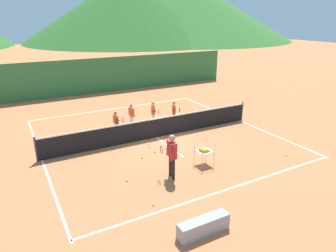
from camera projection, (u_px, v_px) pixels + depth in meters
ground_plane at (156, 137)px, 14.68m from camera, size 120.00×120.00×0.00m
line_baseline_near at (228, 189)px, 10.27m from camera, size 10.38×0.08×0.01m
line_baseline_far at (117, 108)px, 19.28m from camera, size 10.38×0.08×0.01m
line_sideline_west at (42, 160)px, 12.33m from camera, size 0.08×10.94×0.01m
line_sideline_east at (239, 121)px, 17.03m from camera, size 0.08×10.94×0.01m
line_service_center at (156, 137)px, 14.68m from camera, size 0.08×5.09×0.01m
tennis_net at (156, 128)px, 14.51m from camera, size 10.79×0.08×1.05m
instructor at (172, 152)px, 10.69m from camera, size 0.44×0.80×1.66m
student_0 at (116, 121)px, 14.76m from camera, size 0.39×0.59×1.20m
student_1 at (131, 113)px, 15.82m from camera, size 0.22×0.49×1.25m
student_2 at (153, 111)px, 16.02m from camera, size 0.42×0.72×1.33m
student_3 at (174, 110)px, 16.30m from camera, size 0.41×0.70×1.26m
ball_cart at (204, 150)px, 11.83m from camera, size 0.58×0.58×0.90m
tennis_ball_0 at (175, 137)px, 14.58m from camera, size 0.07×0.07×0.07m
tennis_ball_1 at (127, 181)px, 10.74m from camera, size 0.07×0.07×0.07m
tennis_ball_2 at (286, 155)px, 12.71m from camera, size 0.07×0.07×0.07m
tennis_ball_3 at (155, 152)px, 13.04m from camera, size 0.07×0.07×0.07m
tennis_ball_4 at (150, 147)px, 13.54m from camera, size 0.07×0.07×0.07m
tennis_ball_5 at (153, 205)px, 9.37m from camera, size 0.07×0.07×0.07m
tennis_ball_6 at (142, 158)px, 12.48m from camera, size 0.07×0.07×0.07m
tennis_ball_7 at (148, 144)px, 13.80m from camera, size 0.07×0.07×0.07m
windscreen_fence at (94, 76)px, 22.71m from camera, size 22.83×0.08×2.61m
courtside_bench at (203, 226)px, 8.10m from camera, size 1.50×0.36×0.46m
hill_0 at (129, 8)px, 68.67m from camera, size 46.96×46.96×14.64m
hill_2 at (184, 9)px, 74.69m from camera, size 51.99×51.99×14.55m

